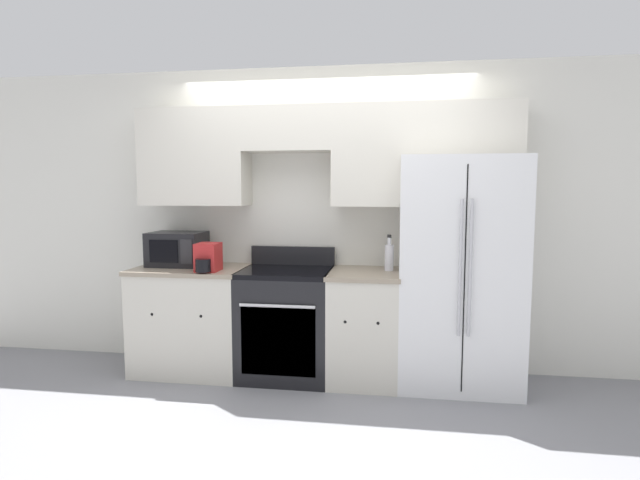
% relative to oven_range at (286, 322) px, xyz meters
% --- Properties ---
extents(ground_plane, '(12.00, 12.00, 0.00)m').
position_rel_oven_range_xyz_m(ground_plane, '(0.28, -0.31, -0.46)').
color(ground_plane, gray).
extents(wall_back, '(8.00, 0.39, 2.60)m').
position_rel_oven_range_xyz_m(wall_back, '(0.30, 0.28, 1.05)').
color(wall_back, silver).
rests_on(wall_back, ground_plane).
extents(lower_cabinets_left, '(0.94, 0.64, 0.90)m').
position_rel_oven_range_xyz_m(lower_cabinets_left, '(-0.83, -0.00, -0.00)').
color(lower_cabinets_left, beige).
rests_on(lower_cabinets_left, ground_plane).
extents(lower_cabinets_right, '(0.57, 0.64, 0.90)m').
position_rel_oven_range_xyz_m(lower_cabinets_right, '(0.65, -0.00, -0.00)').
color(lower_cabinets_right, beige).
rests_on(lower_cabinets_right, ground_plane).
extents(oven_range, '(0.74, 0.65, 1.06)m').
position_rel_oven_range_xyz_m(oven_range, '(0.00, 0.00, 0.00)').
color(oven_range, black).
rests_on(oven_range, ground_plane).
extents(refrigerator, '(0.93, 0.73, 1.81)m').
position_rel_oven_range_xyz_m(refrigerator, '(1.39, 0.04, 0.45)').
color(refrigerator, white).
rests_on(refrigerator, ground_plane).
extents(microwave, '(0.45, 0.36, 0.29)m').
position_rel_oven_range_xyz_m(microwave, '(-0.98, 0.08, 0.59)').
color(microwave, black).
rests_on(microwave, lower_cabinets_left).
extents(bottle, '(0.07, 0.07, 0.29)m').
position_rel_oven_range_xyz_m(bottle, '(0.84, 0.08, 0.56)').
color(bottle, silver).
rests_on(bottle, lower_cabinets_right).
extents(paper_towel_holder, '(0.17, 0.27, 0.23)m').
position_rel_oven_range_xyz_m(paper_towel_holder, '(-0.61, -0.18, 0.55)').
color(paper_towel_holder, '#B22323').
rests_on(paper_towel_holder, lower_cabinets_left).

